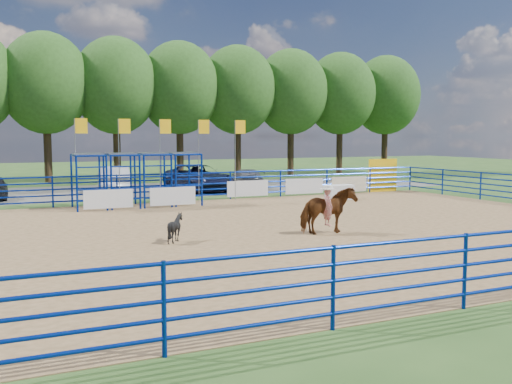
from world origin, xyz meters
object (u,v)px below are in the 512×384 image
Objects in this scene: calf at (175,228)px; car_d at (246,179)px; announcer_table at (340,192)px; car_c at (199,178)px; car_b at (113,179)px; horse_and_rider at (328,209)px.

calf is 18.95m from car_d.
car_d is (9.48, 16.41, 0.16)m from calf.
car_c is (-5.24, 7.80, 0.40)m from announcer_table.
announcer_table is at bearing -63.62° from car_c.
car_b is 1.12× the size of car_d.
car_b is 5.11m from car_c.
car_d is at bearing -178.49° from car_b.
car_c reaches higher than car_d.
horse_and_rider is at bearing -106.89° from calf.
car_c reaches higher than announcer_table.
car_c is at bearing 19.09° from car_d.
calf reaches higher than announcer_table.
car_b is at bearing -12.96° from calf.
calf is at bearing 93.00° from car_b.
car_b is at bearing 6.53° from car_d.
horse_and_rider is 0.48× the size of car_b.
calf is 0.21× the size of car_d.
car_b reaches higher than calf.
announcer_table is at bearing -63.41° from calf.
calf is 0.16× the size of car_c.
car_b is at bearing 102.82° from horse_and_rider.
car_d is at bearing 102.66° from announcer_table.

